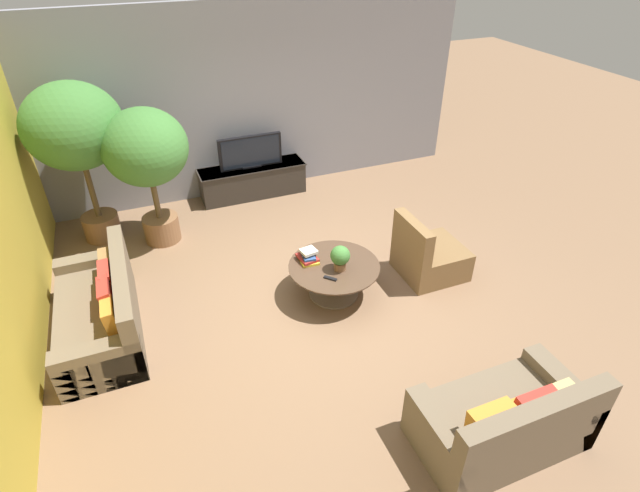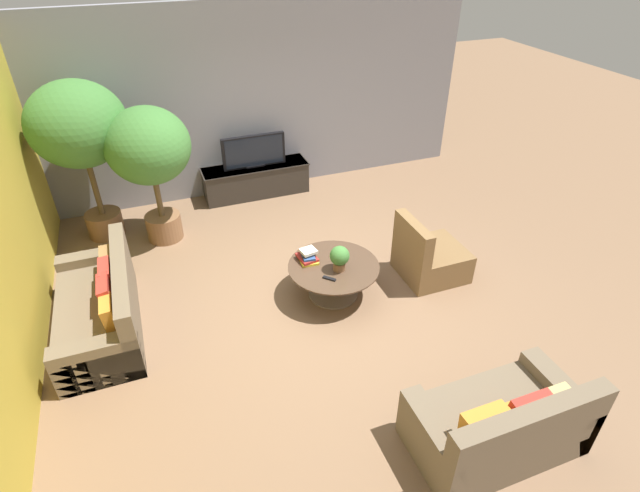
# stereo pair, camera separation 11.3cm
# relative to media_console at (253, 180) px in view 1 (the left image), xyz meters

# --- Properties ---
(ground_plane) EXTENTS (24.00, 24.00, 0.00)m
(ground_plane) POSITION_rel_media_console_xyz_m (0.09, -2.94, -0.27)
(ground_plane) COLOR brown
(back_wall_stone) EXTENTS (7.40, 0.12, 3.00)m
(back_wall_stone) POSITION_rel_media_console_xyz_m (0.09, 0.32, 1.23)
(back_wall_stone) COLOR gray
(back_wall_stone) RESTS_ON ground
(media_console) EXTENTS (1.76, 0.50, 0.52)m
(media_console) POSITION_rel_media_console_xyz_m (0.00, 0.00, 0.00)
(media_console) COLOR #2D2823
(media_console) RESTS_ON ground
(television) EXTENTS (1.03, 0.13, 0.53)m
(television) POSITION_rel_media_console_xyz_m (-0.00, -0.00, 0.51)
(television) COLOR black
(television) RESTS_ON media_console
(coffee_table) EXTENTS (1.12, 1.12, 0.44)m
(coffee_table) POSITION_rel_media_console_xyz_m (0.21, -2.96, 0.04)
(coffee_table) COLOR #756656
(coffee_table) RESTS_ON ground
(couch_by_wall) EXTENTS (0.84, 1.84, 0.84)m
(couch_by_wall) POSITION_rel_media_console_xyz_m (-2.47, -2.61, 0.02)
(couch_by_wall) COLOR brown
(couch_by_wall) RESTS_ON ground
(couch_near_entry) EXTENTS (1.49, 0.84, 0.84)m
(couch_near_entry) POSITION_rel_media_console_xyz_m (0.75, -5.47, 0.02)
(couch_near_entry) COLOR brown
(couch_near_entry) RESTS_ON ground
(armchair_wicker) EXTENTS (0.80, 0.76, 0.86)m
(armchair_wicker) POSITION_rel_media_console_xyz_m (1.52, -3.02, 0.00)
(armchair_wicker) COLOR brown
(armchair_wicker) RESTS_ON ground
(potted_palm_tall) EXTENTS (1.28, 1.28, 2.27)m
(potted_palm_tall) POSITION_rel_media_console_xyz_m (-2.42, -0.45, 1.36)
(potted_palm_tall) COLOR brown
(potted_palm_tall) RESTS_ON ground
(potted_palm_corner) EXTENTS (1.12, 1.12, 1.96)m
(potted_palm_corner) POSITION_rel_media_console_xyz_m (-1.61, -0.85, 1.08)
(potted_palm_corner) COLOR brown
(potted_palm_corner) RESTS_ON ground
(potted_plant_tabletop) EXTENTS (0.24, 0.24, 0.32)m
(potted_plant_tabletop) POSITION_rel_media_console_xyz_m (0.24, -3.05, 0.35)
(potted_plant_tabletop) COLOR brown
(potted_plant_tabletop) RESTS_ON coffee_table
(book_stack) EXTENTS (0.24, 0.29, 0.15)m
(book_stack) POSITION_rel_media_console_xyz_m (-0.05, -2.74, 0.24)
(book_stack) COLOR gold
(book_stack) RESTS_ON coffee_table
(remote_black) EXTENTS (0.14, 0.14, 0.02)m
(remote_black) POSITION_rel_media_console_xyz_m (0.06, -3.19, 0.18)
(remote_black) COLOR black
(remote_black) RESTS_ON coffee_table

